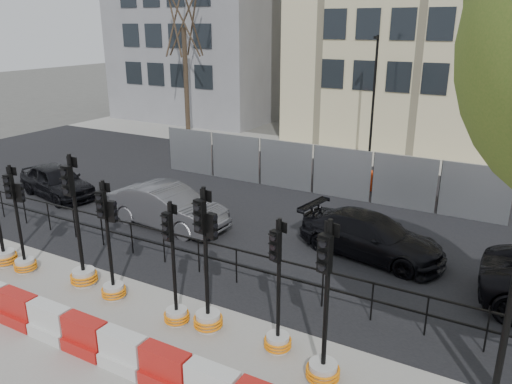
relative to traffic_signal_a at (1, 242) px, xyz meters
The scene contains 21 objects.
ground 5.25m from the traffic_signal_a, 12.43° to the left, with size 120.00×120.00×0.00m, color #51514C.
sidewalk_near 5.46m from the traffic_signal_a, 20.34° to the right, with size 40.00×6.00×0.02m, color gray.
road 9.60m from the traffic_signal_a, 57.99° to the left, with size 40.00×14.00×0.03m, color black.
sidewalk_far 17.87m from the traffic_signal_a, 73.49° to the left, with size 40.00×4.00×0.02m, color gray.
building_grey 25.55m from the traffic_signal_a, 111.12° to the left, with size 11.00×9.06×14.00m.
kerb_railing 5.58m from the traffic_signal_a, 24.56° to the left, with size 18.00×0.04×1.00m.
heras_fencing 12.35m from the traffic_signal_a, 62.81° to the left, with size 14.33×1.72×2.00m.
lamp_post_far 17.22m from the traffic_signal_a, 70.90° to the left, with size 0.12×0.56×6.00m.
tree_bare_far 18.61m from the traffic_signal_a, 109.62° to the left, with size 2.00×2.00×9.00m.
barrier_row 5.36m from the traffic_signal_a, 18.33° to the right, with size 13.60×0.50×0.80m.
traffic_signal_a is the anchor object (origin of this frame).
traffic_signal_b 0.88m from the traffic_signal_a, ahead, with size 0.60×0.60×3.06m.
traffic_signal_c 2.85m from the traffic_signal_a, ahead, with size 0.70×0.70×3.53m.
traffic_signal_d 4.02m from the traffic_signal_a, ahead, with size 0.61×0.61×3.08m.
traffic_signal_e 6.05m from the traffic_signal_a, ahead, with size 0.58×0.58×2.96m.
traffic_signal_f 6.81m from the traffic_signal_a, ahead, with size 0.66×0.66×3.35m.
traffic_signal_g 8.50m from the traffic_signal_a, ahead, with size 0.58×0.58×2.96m.
traffic_signal_h 9.68m from the traffic_signal_a, ahead, with size 0.66×0.66×3.33m.
car_a 5.95m from the traffic_signal_a, 125.95° to the left, with size 4.03×2.28×1.29m, color black.
car_b 5.06m from the traffic_signal_a, 63.91° to the left, with size 4.34×1.72×1.40m, color #48484D.
car_c 10.49m from the traffic_signal_a, 32.67° to the left, with size 4.55×2.47×1.25m, color black.
Camera 1 is at (7.35, -8.73, 6.48)m, focal length 35.00 mm.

